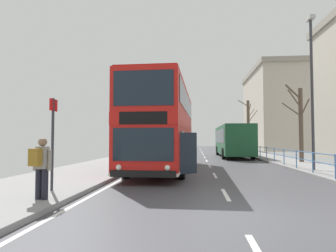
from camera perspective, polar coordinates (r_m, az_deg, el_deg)
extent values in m
cube|color=#424247|center=(6.79, 13.32, -16.89)|extent=(8.40, 140.00, 0.06)
cube|color=silver|center=(9.31, 11.00, -12.78)|extent=(0.12, 2.00, 0.00)
cube|color=silver|center=(14.04, 8.99, -9.34)|extent=(0.12, 2.00, 0.00)
cube|color=silver|center=(18.81, 8.01, -7.63)|extent=(0.12, 2.00, 0.00)
cube|color=silver|center=(23.59, 7.43, -6.61)|extent=(0.12, 2.00, 0.00)
cube|color=silver|center=(28.38, 7.05, -5.94)|extent=(0.12, 2.00, 0.00)
cube|color=silver|center=(33.17, 6.78, -5.46)|extent=(0.12, 2.00, 0.00)
cube|color=silver|center=(37.96, 6.57, -5.10)|extent=(0.12, 2.00, 0.00)
cube|color=silver|center=(42.76, 6.42, -4.82)|extent=(0.12, 2.00, 0.00)
cube|color=silver|center=(47.55, 6.29, -4.60)|extent=(0.12, 2.00, 0.00)
cube|color=silver|center=(52.35, 6.19, -4.42)|extent=(0.12, 2.00, 0.00)
cube|color=silver|center=(57.14, 6.11, -4.27)|extent=(0.12, 2.00, 0.00)
cube|color=silver|center=(7.37, -20.05, -15.38)|extent=(0.12, 133.00, 0.00)
cube|color=gray|center=(7.51, -22.54, -14.58)|extent=(0.20, 140.00, 0.14)
cube|color=red|center=(16.05, -0.75, -4.01)|extent=(2.81, 11.28, 1.83)
cube|color=red|center=(16.06, -0.75, 0.10)|extent=(2.83, 11.34, 0.48)
cube|color=red|center=(16.15, -0.74, 3.91)|extent=(2.81, 11.28, 1.67)
cube|color=#A91511|center=(16.27, -0.74, 6.97)|extent=(2.73, 10.95, 0.08)
cube|color=#19232D|center=(10.50, -4.83, -3.53)|extent=(2.18, 0.09, 1.17)
cube|color=black|center=(10.52, -4.82, 1.55)|extent=(1.74, 0.08, 0.46)
cube|color=#19232D|center=(10.65, -4.79, 7.32)|extent=(2.18, 0.09, 1.27)
cube|color=black|center=(10.56, -4.86, -9.15)|extent=(2.36, 0.15, 0.24)
cube|color=white|center=(16.09, -0.75, -7.05)|extent=(2.84, 11.34, 0.10)
cube|color=#19232D|center=(16.20, 3.78, -3.09)|extent=(0.28, 8.75, 0.95)
cube|color=#19232D|center=(16.04, 3.71, 4.26)|extent=(0.32, 10.09, 1.00)
cube|color=#19232D|center=(16.53, -4.93, -3.07)|extent=(0.28, 8.75, 0.95)
cube|color=#19232D|center=(16.37, -5.10, 4.12)|extent=(0.32, 10.09, 1.00)
sphere|color=white|center=(10.39, -0.13, -8.05)|extent=(0.21, 0.21, 0.20)
sphere|color=white|center=(10.74, -9.45, -7.83)|extent=(0.21, 0.21, 0.20)
cube|color=#19232D|center=(11.37, 3.82, -5.22)|extent=(0.69, 0.47, 1.57)
cube|color=black|center=(11.69, 2.23, -5.15)|extent=(0.13, 0.90, 1.57)
cylinder|color=black|center=(12.58, 2.59, -7.78)|extent=(0.33, 1.05, 1.04)
cylinder|color=black|center=(12.97, -8.04, -7.60)|extent=(0.33, 1.05, 1.04)
cylinder|color=black|center=(19.66, 4.15, -5.92)|extent=(0.33, 1.05, 1.04)
cylinder|color=black|center=(19.92, -2.74, -5.88)|extent=(0.33, 1.05, 1.04)
cube|color=#19512D|center=(29.02, 12.32, -2.63)|extent=(2.55, 10.81, 2.60)
cube|color=#19232D|center=(28.90, 9.83, -1.93)|extent=(0.06, 9.18, 1.25)
cube|color=#19232D|center=(29.20, 14.77, -1.89)|extent=(0.06, 9.18, 1.25)
cube|color=#19232D|center=(34.40, 11.23, -2.20)|extent=(2.15, 0.04, 1.56)
cylinder|color=black|center=(32.31, 9.49, -4.67)|extent=(0.28, 0.96, 0.96)
cylinder|color=black|center=(32.57, 13.72, -4.62)|extent=(0.28, 0.96, 0.96)
cylinder|color=black|center=(25.34, 10.62, -5.23)|extent=(0.28, 0.96, 0.96)
cylinder|color=black|center=(25.67, 15.98, -5.14)|extent=(0.28, 0.96, 0.96)
cylinder|color=#386BA8|center=(13.14, 29.47, -6.80)|extent=(0.05, 0.05, 0.96)
cylinder|color=#386BA8|center=(15.16, 26.04, -6.27)|extent=(0.05, 0.05, 0.96)
cylinder|color=#386BA8|center=(17.22, 23.44, -5.85)|extent=(0.05, 0.05, 0.96)
cylinder|color=#386BA8|center=(19.31, 21.39, -5.52)|extent=(0.05, 0.05, 0.96)
cylinder|color=#386BA8|center=(21.42, 19.75, -5.24)|extent=(0.05, 0.05, 0.96)
cylinder|color=#386BA8|center=(23.55, 18.41, -5.01)|extent=(0.05, 0.05, 0.96)
cylinder|color=#386BA8|center=(25.68, 17.29, -4.82)|extent=(0.05, 0.05, 0.96)
cylinder|color=#386BA8|center=(27.83, 16.34, -4.65)|extent=(0.05, 0.05, 0.96)
cylinder|color=#386BA8|center=(29.98, 15.53, -4.51)|extent=(0.05, 0.05, 0.96)
cylinder|color=#386BA8|center=(32.13, 14.82, -4.39)|extent=(0.05, 0.05, 0.96)
cylinder|color=#386BA8|center=(19.29, 21.37, -4.24)|extent=(0.04, 26.29, 0.04)
cylinder|color=#386BA8|center=(19.31, 21.39, -5.37)|extent=(0.04, 26.29, 0.04)
cylinder|color=black|center=(8.36, -23.59, -10.00)|extent=(0.19, 0.19, 0.81)
cylinder|color=black|center=(8.25, -22.56, -10.13)|extent=(0.19, 0.19, 0.81)
cylinder|color=gray|center=(8.24, -23.00, -5.59)|extent=(0.39, 0.39, 0.57)
cylinder|color=gray|center=(8.38, -24.19, -5.93)|extent=(0.12, 0.12, 0.54)
cylinder|color=gray|center=(8.11, -21.78, -6.09)|extent=(0.12, 0.12, 0.54)
sphere|color=#84664C|center=(8.23, -22.95, -2.86)|extent=(0.26, 0.26, 0.22)
cube|color=olive|center=(8.04, -24.15, -5.51)|extent=(0.31, 0.23, 0.43)
cylinder|color=#2D2D33|center=(9.56, -21.31, -3.24)|extent=(0.08, 0.08, 2.76)
cube|color=red|center=(9.63, -21.14, 3.78)|extent=(0.04, 0.44, 0.36)
cylinder|color=#38383D|center=(16.77, 25.95, 5.50)|extent=(0.14, 0.14, 7.61)
cube|color=#B2B2AD|center=(17.74, 25.68, 18.15)|extent=(0.28, 0.60, 0.20)
cylinder|color=brown|center=(22.34, 24.17, 0.22)|extent=(0.29, 0.29, 5.06)
cylinder|color=brown|center=(22.06, 22.89, 6.08)|extent=(1.29, 0.79, 0.96)
cylinder|color=brown|center=(22.11, 23.09, 4.88)|extent=(1.07, 0.60, 1.21)
cylinder|color=brown|center=(22.62, 22.59, 2.98)|extent=(1.10, 0.87, 1.07)
cylinder|color=brown|center=(21.83, 24.78, 3.11)|extent=(0.19, 1.34, 1.10)
cylinder|color=brown|center=(37.80, 15.17, -0.03)|extent=(0.35, 0.35, 6.33)
cylinder|color=brown|center=(38.08, 15.71, 2.38)|extent=(0.87, 0.28, 1.10)
cylinder|color=brown|center=(38.43, 14.22, 4.26)|extent=(1.16, 1.08, 0.96)
cylinder|color=brown|center=(37.26, 15.97, 1.78)|extent=(0.92, 1.46, 1.44)
cylinder|color=brown|center=(38.30, 15.38, 3.10)|extent=(0.55, 0.74, 1.48)
cube|color=#B2A899|center=(52.35, 22.21, 2.53)|extent=(11.87, 16.68, 12.36)
cube|color=gray|center=(53.32, 22.09, 9.53)|extent=(12.35, 17.35, 0.70)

